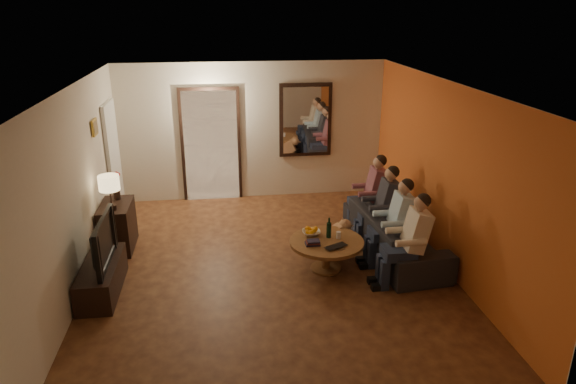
{
  "coord_description": "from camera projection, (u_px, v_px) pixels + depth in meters",
  "views": [
    {
      "loc": [
        -0.63,
        -6.51,
        3.58
      ],
      "look_at": [
        0.3,
        0.3,
        1.05
      ],
      "focal_mm": 32.0,
      "sensor_mm": 36.0,
      "label": 1
    }
  ],
  "objects": [
    {
      "name": "wine_bottle",
      "position": [
        329.0,
        227.0,
        7.25
      ],
      "size": [
        0.07,
        0.07,
        0.31
      ],
      "primitive_type": null,
      "color": "black",
      "rests_on": "coffee_table"
    },
    {
      "name": "floor",
      "position": [
        270.0,
        269.0,
        7.37
      ],
      "size": [
        5.0,
        6.0,
        0.01
      ],
      "primitive_type": "cube",
      "color": "#461F12",
      "rests_on": "ground"
    },
    {
      "name": "person_d",
      "position": [
        372.0,
        196.0,
        8.43
      ],
      "size": [
        0.6,
        0.4,
        1.2
      ],
      "primitive_type": null,
      "color": "tan",
      "rests_on": "sofa"
    },
    {
      "name": "front_wall",
      "position": [
        307.0,
        305.0,
        4.13
      ],
      "size": [
        5.0,
        0.02,
        2.6
      ],
      "primitive_type": "cube",
      "color": "beige",
      "rests_on": "floor"
    },
    {
      "name": "oranges",
      "position": [
        311.0,
        228.0,
        7.35
      ],
      "size": [
        0.2,
        0.2,
        0.08
      ],
      "primitive_type": null,
      "color": "orange",
      "rests_on": "bowl"
    },
    {
      "name": "bowl",
      "position": [
        311.0,
        233.0,
        7.38
      ],
      "size": [
        0.26,
        0.26,
        0.06
      ],
      "primitive_type": "imported",
      "color": "white",
      "rests_on": "coffee_table"
    },
    {
      "name": "tv_stand",
      "position": [
        102.0,
        278.0,
        6.71
      ],
      "size": [
        0.45,
        1.24,
        0.41
      ],
      "primitive_type": "cube",
      "color": "black",
      "rests_on": "floor"
    },
    {
      "name": "framed_art",
      "position": [
        95.0,
        127.0,
        7.63
      ],
      "size": [
        0.03,
        0.28,
        0.24
      ],
      "primitive_type": "cube",
      "color": "#B28C33",
      "rests_on": "left_wall"
    },
    {
      "name": "dog",
      "position": [
        332.0,
        237.0,
        7.7
      ],
      "size": [
        0.6,
        0.36,
        0.56
      ],
      "primitive_type": null,
      "rotation": [
        0.0,
        0.0,
        0.22
      ],
      "color": "tan",
      "rests_on": "floor"
    },
    {
      "name": "wine_glass",
      "position": [
        338.0,
        235.0,
        7.26
      ],
      "size": [
        0.06,
        0.06,
        0.1
      ],
      "primitive_type": "cylinder",
      "color": "silver",
      "rests_on": "coffee_table"
    },
    {
      "name": "right_wall",
      "position": [
        445.0,
        175.0,
        7.24
      ],
      "size": [
        0.02,
        6.0,
        2.6
      ],
      "primitive_type": "cube",
      "color": "beige",
      "rests_on": "floor"
    },
    {
      "name": "flower_vase",
      "position": [
        116.0,
        186.0,
        7.88
      ],
      "size": [
        0.14,
        0.14,
        0.44
      ],
      "primitive_type": null,
      "color": "red",
      "rests_on": "dresser"
    },
    {
      "name": "table_lamp",
      "position": [
        110.0,
        193.0,
        7.45
      ],
      "size": [
        0.3,
        0.3,
        0.54
      ],
      "primitive_type": null,
      "color": "beige",
      "rests_on": "dresser"
    },
    {
      "name": "sofa",
      "position": [
        394.0,
        234.0,
        7.71
      ],
      "size": [
        2.29,
        1.06,
        0.65
      ],
      "primitive_type": "imported",
      "rotation": [
        0.0,
        0.0,
        1.66
      ],
      "color": "black",
      "rests_on": "floor"
    },
    {
      "name": "person_a",
      "position": [
        411.0,
        244.0,
        6.76
      ],
      "size": [
        0.6,
        0.4,
        1.2
      ],
      "primitive_type": null,
      "color": "tan",
      "rests_on": "sofa"
    },
    {
      "name": "orange_accent",
      "position": [
        444.0,
        175.0,
        7.24
      ],
      "size": [
        0.01,
        6.0,
        2.6
      ],
      "primitive_type": "cube",
      "color": "orange",
      "rests_on": "right_wall"
    },
    {
      "name": "ceiling",
      "position": [
        268.0,
        86.0,
        6.47
      ],
      "size": [
        5.0,
        6.0,
        0.01
      ],
      "primitive_type": "cube",
      "color": "white",
      "rests_on": "back_wall"
    },
    {
      "name": "dresser",
      "position": [
        118.0,
        226.0,
        7.88
      ],
      "size": [
        0.45,
        0.82,
        0.73
      ],
      "primitive_type": "cube",
      "color": "black",
      "rests_on": "floor"
    },
    {
      "name": "art_canvas",
      "position": [
        96.0,
        127.0,
        7.63
      ],
      "size": [
        0.01,
        0.22,
        0.18
      ],
      "primitive_type": "cube",
      "color": "brown",
      "rests_on": "left_wall"
    },
    {
      "name": "coffee_table",
      "position": [
        326.0,
        255.0,
        7.29
      ],
      "size": [
        1.3,
        1.3,
        0.45
      ],
      "primitive_type": "cylinder",
      "rotation": [
        0.0,
        0.0,
        -0.28
      ],
      "color": "brown",
      "rests_on": "floor"
    },
    {
      "name": "laptop",
      "position": [
        338.0,
        248.0,
        6.96
      ],
      "size": [
        0.39,
        0.33,
        0.03
      ],
      "primitive_type": "imported",
      "rotation": [
        0.0,
        0.0,
        0.45
      ],
      "color": "black",
      "rests_on": "coffee_table"
    },
    {
      "name": "white_door",
      "position": [
        114.0,
        161.0,
        8.84
      ],
      "size": [
        0.06,
        0.85,
        2.04
      ],
      "primitive_type": "cube",
      "color": "white",
      "rests_on": "floor"
    },
    {
      "name": "person_b",
      "position": [
        396.0,
        226.0,
        7.32
      ],
      "size": [
        0.6,
        0.4,
        1.2
      ],
      "primitive_type": null,
      "color": "tan",
      "rests_on": "sofa"
    },
    {
      "name": "fridge_glimpse",
      "position": [
        225.0,
        153.0,
        9.77
      ],
      "size": [
        0.45,
        0.03,
        1.7
      ],
      "primitive_type": "cube",
      "color": "silver",
      "rests_on": "floor"
    },
    {
      "name": "tv",
      "position": [
        97.0,
        242.0,
        6.54
      ],
      "size": [
        1.09,
        0.14,
        0.62
      ],
      "primitive_type": "imported",
      "rotation": [
        0.0,
        0.0,
        1.57
      ],
      "color": "black",
      "rests_on": "tv_stand"
    },
    {
      "name": "mirror_frame",
      "position": [
        305.0,
        120.0,
        9.73
      ],
      "size": [
        1.0,
        0.05,
        1.4
      ],
      "primitive_type": "cube",
      "color": "black",
      "rests_on": "back_wall"
    },
    {
      "name": "door_trim",
      "position": [
        211.0,
        146.0,
        9.67
      ],
      "size": [
        1.12,
        0.04,
        2.22
      ],
      "primitive_type": "cube",
      "color": "black",
      "rests_on": "floor"
    },
    {
      "name": "back_wall",
      "position": [
        253.0,
        132.0,
        9.71
      ],
      "size": [
        5.0,
        0.02,
        2.6
      ],
      "primitive_type": "cube",
      "color": "beige",
      "rests_on": "floor"
    },
    {
      "name": "mirror_glass",
      "position": [
        306.0,
        120.0,
        9.7
      ],
      "size": [
        0.86,
        0.02,
        1.26
      ],
      "primitive_type": "cube",
      "color": "white",
      "rests_on": "back_wall"
    },
    {
      "name": "left_wall",
      "position": [
        76.0,
        192.0,
        6.6
      ],
      "size": [
        0.02,
        6.0,
        2.6
      ],
      "primitive_type": "cube",
      "color": "beige",
      "rests_on": "floor"
    },
    {
      "name": "kitchen_doorway",
      "position": [
        211.0,
        146.0,
        9.68
      ],
      "size": [
        1.0,
        0.06,
        2.1
      ],
      "primitive_type": "cube",
      "color": "#FFE0A5",
      "rests_on": "floor"
    },
    {
      "name": "person_c",
      "position": [
        383.0,
        210.0,
        7.88
      ],
      "size": [
        0.6,
        0.4,
        1.2
      ],
      "primitive_type": null,
      "color": "tan",
      "rests_on": "sofa"
    },
    {
      "name": "book_stack",
      "position": [
        313.0,
        242.0,
        7.07
      ],
      "size": [
        0.2,
        0.15,
        0.07
      ],
      "primitive_type": null,
      "color": "black",
      "rests_on": "coffee_table"
    }
  ]
}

